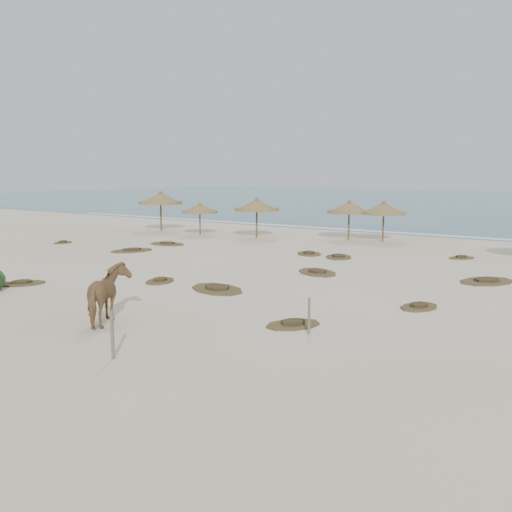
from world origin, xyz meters
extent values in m
plane|color=beige|center=(0.00, 0.00, 0.00)|extent=(160.00, 160.00, 0.00)
cube|color=white|center=(0.00, 26.00, 0.00)|extent=(70.00, 0.60, 0.01)
cylinder|color=brown|center=(-15.14, 17.01, 1.19)|extent=(0.14, 0.14, 2.37)
cylinder|color=olive|center=(-15.14, 17.01, 2.17)|extent=(4.06, 4.06, 0.20)
cone|color=olive|center=(-15.14, 17.01, 2.54)|extent=(3.92, 3.92, 0.85)
cone|color=olive|center=(-15.14, 17.01, 3.05)|extent=(0.41, 0.41, 0.25)
cylinder|color=brown|center=(-10.73, 16.52, 0.91)|extent=(0.10, 0.10, 1.83)
cylinder|color=olive|center=(-10.73, 16.52, 1.67)|extent=(2.73, 2.73, 0.16)
cone|color=olive|center=(-10.73, 16.52, 1.96)|extent=(2.64, 2.64, 0.65)
cone|color=olive|center=(-10.73, 16.52, 2.35)|extent=(0.31, 0.31, 0.19)
cylinder|color=brown|center=(-6.32, 17.44, 1.07)|extent=(0.12, 0.12, 2.15)
cylinder|color=olive|center=(-6.32, 17.44, 1.96)|extent=(3.34, 3.34, 0.18)
cone|color=olive|center=(-6.32, 17.44, 2.30)|extent=(3.23, 3.23, 0.77)
cone|color=olive|center=(-6.32, 17.44, 2.76)|extent=(0.37, 0.37, 0.22)
cylinder|color=brown|center=(-0.50, 19.96, 1.03)|extent=(0.12, 0.12, 2.07)
cylinder|color=olive|center=(-0.50, 19.96, 1.89)|extent=(3.25, 3.25, 0.18)
cone|color=olive|center=(-0.50, 19.96, 2.22)|extent=(3.14, 3.14, 0.74)
cone|color=olive|center=(-0.50, 19.96, 2.66)|extent=(0.35, 0.35, 0.22)
cylinder|color=brown|center=(1.79, 20.37, 1.03)|extent=(0.12, 0.12, 2.06)
cylinder|color=olive|center=(1.79, 20.37, 1.88)|extent=(3.71, 3.71, 0.18)
cone|color=olive|center=(1.79, 20.37, 2.20)|extent=(3.59, 3.59, 0.73)
cone|color=olive|center=(1.79, 20.37, 2.64)|extent=(0.35, 0.35, 0.22)
imported|color=olive|center=(3.15, -3.89, 0.89)|extent=(1.96, 2.30, 1.79)
cylinder|color=#706454|center=(5.78, -6.03, 0.61)|extent=(0.12, 0.12, 1.22)
cylinder|color=#706454|center=(8.65, -1.39, 0.52)|extent=(0.10, 0.10, 1.05)
camera|label=1|loc=(16.39, -15.04, 4.55)|focal=40.00mm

